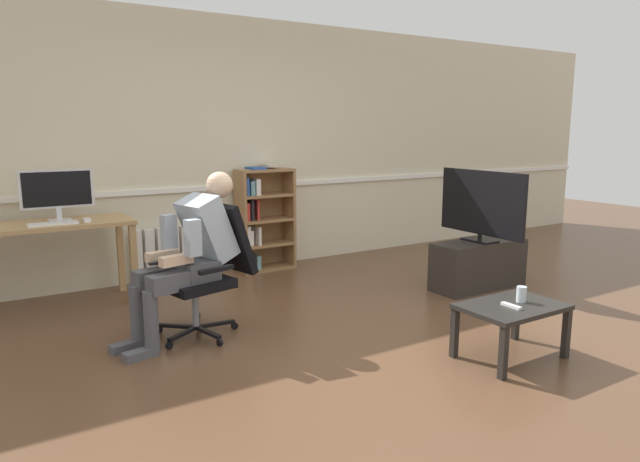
{
  "coord_description": "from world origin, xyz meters",
  "views": [
    {
      "loc": [
        -2.33,
        -3.09,
        1.55
      ],
      "look_at": [
        0.15,
        0.85,
        0.7
      ],
      "focal_mm": 31.82,
      "sensor_mm": 36.0,
      "label": 1
    }
  ],
  "objects_px": {
    "keyboard": "(53,224)",
    "person_seated": "(189,252)",
    "computer_desk": "(55,236)",
    "tv_screen": "(482,204)",
    "radiator": "(174,253)",
    "coffee_table": "(512,312)",
    "spare_remote": "(511,306)",
    "imac_monitor": "(57,191)",
    "drinking_glass": "(521,294)",
    "computer_mouse": "(87,220)",
    "bookshelf": "(261,219)",
    "office_chair": "(210,265)",
    "tv_stand": "(478,264)"
  },
  "relations": [
    {
      "from": "imac_monitor",
      "to": "drinking_glass",
      "type": "distance_m",
      "value": 3.86
    },
    {
      "from": "imac_monitor",
      "to": "tv_screen",
      "type": "height_order",
      "value": "imac_monitor"
    },
    {
      "from": "bookshelf",
      "to": "tv_screen",
      "type": "distance_m",
      "value": 2.33
    },
    {
      "from": "tv_stand",
      "to": "spare_remote",
      "type": "relative_size",
      "value": 6.57
    },
    {
      "from": "bookshelf",
      "to": "office_chair",
      "type": "relative_size",
      "value": 1.18
    },
    {
      "from": "imac_monitor",
      "to": "drinking_glass",
      "type": "xyz_separation_m",
      "value": [
        2.47,
        -2.9,
        -0.58
      ]
    },
    {
      "from": "bookshelf",
      "to": "coffee_table",
      "type": "bearing_deg",
      "value": -83.96
    },
    {
      "from": "drinking_glass",
      "to": "bookshelf",
      "type": "bearing_deg",
      "value": 97.79
    },
    {
      "from": "computer_desk",
      "to": "drinking_glass",
      "type": "distance_m",
      "value": 3.79
    },
    {
      "from": "keyboard",
      "to": "person_seated",
      "type": "relative_size",
      "value": 0.31
    },
    {
      "from": "imac_monitor",
      "to": "coffee_table",
      "type": "xyz_separation_m",
      "value": [
        2.38,
        -2.9,
        -0.69
      ]
    },
    {
      "from": "coffee_table",
      "to": "spare_remote",
      "type": "xyz_separation_m",
      "value": [
        -0.05,
        -0.04,
        0.06
      ]
    },
    {
      "from": "computer_mouse",
      "to": "tv_screen",
      "type": "height_order",
      "value": "tv_screen"
    },
    {
      "from": "imac_monitor",
      "to": "bookshelf",
      "type": "xyz_separation_m",
      "value": [
        2.05,
        0.21,
        -0.45
      ]
    },
    {
      "from": "tv_screen",
      "to": "radiator",
      "type": "bearing_deg",
      "value": 52.82
    },
    {
      "from": "bookshelf",
      "to": "person_seated",
      "type": "bearing_deg",
      "value": -130.72
    },
    {
      "from": "bookshelf",
      "to": "tv_screen",
      "type": "xyz_separation_m",
      "value": [
        1.47,
        -1.79,
        0.26
      ]
    },
    {
      "from": "computer_mouse",
      "to": "bookshelf",
      "type": "distance_m",
      "value": 1.92
    },
    {
      "from": "office_chair",
      "to": "tv_stand",
      "type": "xyz_separation_m",
      "value": [
        2.66,
        -0.24,
        -0.29
      ]
    },
    {
      "from": "office_chair",
      "to": "tv_stand",
      "type": "relative_size",
      "value": 1.0
    },
    {
      "from": "imac_monitor",
      "to": "spare_remote",
      "type": "height_order",
      "value": "imac_monitor"
    },
    {
      "from": "computer_mouse",
      "to": "drinking_glass",
      "type": "relative_size",
      "value": 0.92
    },
    {
      "from": "computer_desk",
      "to": "tv_screen",
      "type": "xyz_separation_m",
      "value": [
        3.57,
        -1.5,
        0.18
      ]
    },
    {
      "from": "tv_screen",
      "to": "computer_mouse",
      "type": "bearing_deg",
      "value": 68.26
    },
    {
      "from": "computer_desk",
      "to": "keyboard",
      "type": "height_order",
      "value": "keyboard"
    },
    {
      "from": "office_chair",
      "to": "drinking_glass",
      "type": "height_order",
      "value": "office_chair"
    },
    {
      "from": "imac_monitor",
      "to": "radiator",
      "type": "relative_size",
      "value": 0.7
    },
    {
      "from": "keyboard",
      "to": "spare_remote",
      "type": "bearing_deg",
      "value": -48.56
    },
    {
      "from": "keyboard",
      "to": "radiator",
      "type": "relative_size",
      "value": 0.45
    },
    {
      "from": "imac_monitor",
      "to": "coffee_table",
      "type": "bearing_deg",
      "value": -50.69
    },
    {
      "from": "spare_remote",
      "to": "coffee_table",
      "type": "bearing_deg",
      "value": 34.95
    },
    {
      "from": "person_seated",
      "to": "coffee_table",
      "type": "bearing_deg",
      "value": 35.01
    },
    {
      "from": "drinking_glass",
      "to": "computer_mouse",
      "type": "bearing_deg",
      "value": 130.23
    },
    {
      "from": "radiator",
      "to": "person_seated",
      "type": "xyz_separation_m",
      "value": [
        -0.41,
        -1.69,
        0.38
      ]
    },
    {
      "from": "keyboard",
      "to": "drinking_glass",
      "type": "bearing_deg",
      "value": -46.42
    },
    {
      "from": "computer_desk",
      "to": "imac_monitor",
      "type": "height_order",
      "value": "imac_monitor"
    },
    {
      "from": "person_seated",
      "to": "tv_screen",
      "type": "height_order",
      "value": "person_seated"
    },
    {
      "from": "bookshelf",
      "to": "person_seated",
      "type": "height_order",
      "value": "person_seated"
    },
    {
      "from": "bookshelf",
      "to": "imac_monitor",
      "type": "bearing_deg",
      "value": -174.01
    },
    {
      "from": "computer_desk",
      "to": "tv_stand",
      "type": "bearing_deg",
      "value": -22.83
    },
    {
      "from": "imac_monitor",
      "to": "office_chair",
      "type": "xyz_separation_m",
      "value": [
        0.85,
        -1.34,
        -0.49
      ]
    },
    {
      "from": "office_chair",
      "to": "keyboard",
      "type": "bearing_deg",
      "value": -153.22
    },
    {
      "from": "radiator",
      "to": "coffee_table",
      "type": "distance_m",
      "value": 3.46
    },
    {
      "from": "bookshelf",
      "to": "drinking_glass",
      "type": "height_order",
      "value": "bookshelf"
    },
    {
      "from": "person_seated",
      "to": "coffee_table",
      "type": "height_order",
      "value": "person_seated"
    },
    {
      "from": "tv_screen",
      "to": "drinking_glass",
      "type": "height_order",
      "value": "tv_screen"
    },
    {
      "from": "radiator",
      "to": "coffee_table",
      "type": "xyz_separation_m",
      "value": [
        1.28,
        -3.22,
        0.05
      ]
    },
    {
      "from": "radiator",
      "to": "spare_remote",
      "type": "height_order",
      "value": "radiator"
    },
    {
      "from": "radiator",
      "to": "keyboard",
      "type": "bearing_deg",
      "value": -155.67
    },
    {
      "from": "bookshelf",
      "to": "drinking_glass",
      "type": "relative_size",
      "value": 10.66
    }
  ]
}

